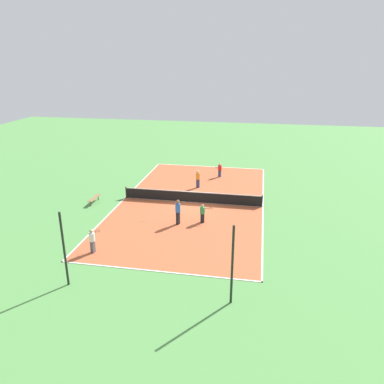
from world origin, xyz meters
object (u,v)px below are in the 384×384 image
at_px(player_near_blue, 178,210).
at_px(tennis_ball_right_alley, 158,178).
at_px(bench, 94,198).
at_px(player_coach_red, 220,169).
at_px(player_far_white, 92,239).
at_px(fence_post_back_right, 64,250).
at_px(tennis_ball_left_sideline, 182,177).
at_px(tennis_net, 192,196).
at_px(player_far_green, 203,212).
at_px(tennis_ball_midcourt, 187,203).
at_px(tennis_ball_near_net, 142,221).
at_px(player_center_orange, 198,178).
at_px(fence_post_back_left, 232,266).

height_order(player_near_blue, tennis_ball_right_alley, player_near_blue).
relative_size(bench, tennis_ball_right_alley, 25.87).
bearing_deg(bench, player_coach_red, 133.41).
bearing_deg(player_far_white, fence_post_back_right, -165.53).
height_order(player_far_white, tennis_ball_left_sideline, player_far_white).
height_order(tennis_net, fence_post_back_right, fence_post_back_right).
distance_m(bench, player_far_green, 9.57).
bearing_deg(tennis_ball_midcourt, tennis_ball_near_net, 57.56).
bearing_deg(tennis_ball_right_alley, fence_post_back_right, 90.47).
bearing_deg(player_center_orange, player_coach_red, 107.27).
distance_m(tennis_net, player_far_white, 10.35).
bearing_deg(tennis_ball_midcourt, player_near_blue, 92.19).
distance_m(player_far_white, fence_post_back_right, 3.64).
xyz_separation_m(bench, tennis_ball_midcourt, (-7.48, -1.14, -0.33)).
distance_m(player_far_green, tennis_ball_near_net, 4.46).
distance_m(bench, player_far_white, 8.50).
bearing_deg(player_coach_red, tennis_ball_near_net, 8.00).
height_order(tennis_net, tennis_ball_left_sideline, tennis_net).
height_order(bench, player_coach_red, player_coach_red).
xyz_separation_m(bench, tennis_ball_right_alley, (-3.42, -7.06, -0.33)).
relative_size(tennis_ball_left_sideline, fence_post_back_left, 0.02).
height_order(tennis_ball_right_alley, fence_post_back_right, fence_post_back_right).
height_order(tennis_net, tennis_ball_right_alley, tennis_net).
xyz_separation_m(player_far_white, fence_post_back_left, (-8.71, 3.45, 1.17)).
relative_size(player_near_blue, tennis_ball_midcourt, 27.16).
height_order(player_near_blue, fence_post_back_left, fence_post_back_left).
xyz_separation_m(tennis_net, player_far_white, (4.43, 9.34, 0.39)).
relative_size(tennis_net, player_center_orange, 7.04).
bearing_deg(fence_post_back_left, tennis_ball_left_sideline, -71.48).
xyz_separation_m(player_coach_red, tennis_ball_right_alley, (5.88, 1.74, -0.75)).
height_order(tennis_ball_left_sideline, fence_post_back_right, fence_post_back_right).
xyz_separation_m(player_coach_red, player_center_orange, (1.59, 3.57, 0.14)).
bearing_deg(fence_post_back_left, fence_post_back_right, 0.00).
bearing_deg(tennis_ball_left_sideline, tennis_ball_right_alley, 23.45).
bearing_deg(bench, player_center_orange, 124.15).
xyz_separation_m(player_far_green, tennis_ball_left_sideline, (3.64, -10.24, -0.74)).
xyz_separation_m(tennis_ball_right_alley, fence_post_back_left, (-8.69, 18.27, 2.01)).
height_order(player_far_green, tennis_ball_near_net, player_far_green).
relative_size(tennis_ball_near_net, tennis_ball_left_sideline, 1.00).
height_order(player_coach_red, tennis_ball_midcourt, player_coach_red).
relative_size(bench, tennis_ball_left_sideline, 25.87).
xyz_separation_m(player_near_blue, tennis_ball_left_sideline, (1.97, -10.86, -1.04)).
relative_size(player_far_green, tennis_ball_left_sideline, 20.38).
bearing_deg(fence_post_back_right, player_center_orange, -104.14).
xyz_separation_m(tennis_net, player_center_orange, (0.13, -3.66, 0.43)).
distance_m(bench, tennis_ball_left_sideline, 9.83).
xyz_separation_m(player_coach_red, player_near_blue, (1.67, 11.62, 0.29)).
bearing_deg(tennis_ball_left_sideline, tennis_net, 108.61).
xyz_separation_m(player_far_green, fence_post_back_right, (5.74, 9.01, 1.27)).
height_order(player_coach_red, fence_post_back_left, fence_post_back_left).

